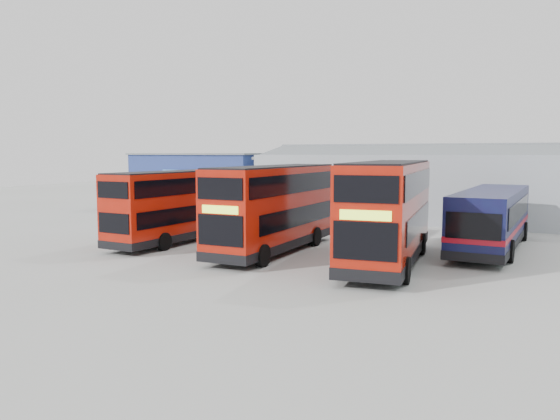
{
  "coord_description": "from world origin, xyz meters",
  "views": [
    {
      "loc": [
        14.07,
        -24.55,
        5.15
      ],
      "look_at": [
        1.36,
        1.58,
        2.1
      ],
      "focal_mm": 35.0,
      "sensor_mm": 36.0,
      "label": 1
    }
  ],
  "objects_px": {
    "single_decker_blue": "(491,220)",
    "office_block": "(209,181)",
    "double_decker_centre": "(275,209)",
    "double_decker_left": "(177,207)",
    "panel_van": "(161,199)",
    "double_decker_right": "(389,213)",
    "maintenance_shed": "(459,185)"
  },
  "relations": [
    {
      "from": "double_decker_centre",
      "to": "double_decker_right",
      "type": "height_order",
      "value": "double_decker_right"
    },
    {
      "from": "office_block",
      "to": "double_decker_left",
      "type": "relative_size",
      "value": 1.25
    },
    {
      "from": "double_decker_left",
      "to": "double_decker_centre",
      "type": "bearing_deg",
      "value": -179.35
    },
    {
      "from": "double_decker_right",
      "to": "panel_van",
      "type": "relative_size",
      "value": 2.34
    },
    {
      "from": "single_decker_blue",
      "to": "double_decker_left",
      "type": "bearing_deg",
      "value": 20.54
    },
    {
      "from": "double_decker_left",
      "to": "panel_van",
      "type": "distance_m",
      "value": 16.99
    },
    {
      "from": "maintenance_shed",
      "to": "double_decker_left",
      "type": "bearing_deg",
      "value": -124.0
    },
    {
      "from": "maintenance_shed",
      "to": "double_decker_centre",
      "type": "relative_size",
      "value": 2.87
    },
    {
      "from": "double_decker_left",
      "to": "panel_van",
      "type": "relative_size",
      "value": 2.02
    },
    {
      "from": "double_decker_left",
      "to": "single_decker_blue",
      "type": "distance_m",
      "value": 17.36
    },
    {
      "from": "maintenance_shed",
      "to": "double_decker_right",
      "type": "bearing_deg",
      "value": -91.12
    },
    {
      "from": "office_block",
      "to": "single_decker_blue",
      "type": "bearing_deg",
      "value": -24.71
    },
    {
      "from": "single_decker_blue",
      "to": "office_block",
      "type": "bearing_deg",
      "value": -22.05
    },
    {
      "from": "office_block",
      "to": "maintenance_shed",
      "type": "distance_m",
      "value": 22.09
    },
    {
      "from": "maintenance_shed",
      "to": "double_decker_right",
      "type": "relative_size",
      "value": 2.66
    },
    {
      "from": "office_block",
      "to": "double_decker_centre",
      "type": "bearing_deg",
      "value": -48.22
    },
    {
      "from": "maintenance_shed",
      "to": "panel_van",
      "type": "bearing_deg",
      "value": -165.16
    },
    {
      "from": "panel_van",
      "to": "office_block",
      "type": "bearing_deg",
      "value": 57.63
    },
    {
      "from": "double_decker_centre",
      "to": "single_decker_blue",
      "type": "distance_m",
      "value": 11.56
    },
    {
      "from": "double_decker_left",
      "to": "maintenance_shed",
      "type": "bearing_deg",
      "value": -121.1
    },
    {
      "from": "double_decker_centre",
      "to": "double_decker_right",
      "type": "relative_size",
      "value": 0.93
    },
    {
      "from": "double_decker_right",
      "to": "single_decker_blue",
      "type": "bearing_deg",
      "value": 50.15
    },
    {
      "from": "single_decker_blue",
      "to": "double_decker_right",
      "type": "bearing_deg",
      "value": 58.86
    },
    {
      "from": "double_decker_right",
      "to": "maintenance_shed",
      "type": "bearing_deg",
      "value": 82.84
    },
    {
      "from": "maintenance_shed",
      "to": "double_decker_centre",
      "type": "height_order",
      "value": "maintenance_shed"
    },
    {
      "from": "panel_van",
      "to": "double_decker_right",
      "type": "bearing_deg",
      "value": -35.97
    },
    {
      "from": "office_block",
      "to": "double_decker_left",
      "type": "xyz_separation_m",
      "value": [
        9.1,
        -17.11,
        -0.53
      ]
    },
    {
      "from": "office_block",
      "to": "panel_van",
      "type": "bearing_deg",
      "value": -115.81
    },
    {
      "from": "double_decker_centre",
      "to": "single_decker_blue",
      "type": "bearing_deg",
      "value": 28.92
    },
    {
      "from": "double_decker_left",
      "to": "double_decker_right",
      "type": "relative_size",
      "value": 0.86
    },
    {
      "from": "maintenance_shed",
      "to": "double_decker_right",
      "type": "xyz_separation_m",
      "value": [
        -0.39,
        -19.77,
        -0.24
      ]
    },
    {
      "from": "maintenance_shed",
      "to": "double_decker_centre",
      "type": "distance_m",
      "value": 20.43
    }
  ]
}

